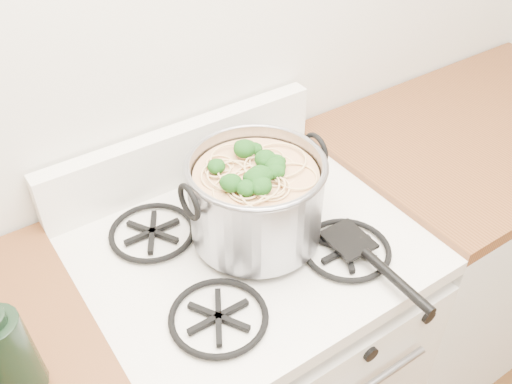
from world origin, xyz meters
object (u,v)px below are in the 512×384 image
object	(u,v)px
gas_range	(250,361)
stock_pot	(256,199)
spatula	(349,238)
glass_bowl	(246,173)
bottle	(1,345)

from	to	relation	value
gas_range	stock_pot	bearing A→B (deg)	17.31
spatula	glass_bowl	size ratio (longest dim) A/B	3.13
stock_pot	glass_bowl	distance (m)	0.23
spatula	bottle	xyz separation A→B (m)	(-0.73, 0.04, 0.12)
gas_range	glass_bowl	distance (m)	0.55
spatula	gas_range	bearing A→B (deg)	144.00
gas_range	bottle	xyz separation A→B (m)	(-0.55, -0.09, 0.62)
gas_range	stock_pot	world-z (taller)	stock_pot
gas_range	bottle	world-z (taller)	bottle
gas_range	spatula	size ratio (longest dim) A/B	2.98
gas_range	glass_bowl	xyz separation A→B (m)	(0.12, 0.20, 0.50)
stock_pot	spatula	distance (m)	0.23
gas_range	bottle	bearing A→B (deg)	-170.17
gas_range	bottle	size ratio (longest dim) A/B	3.49
stock_pot	spatula	bearing A→B (deg)	-42.89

